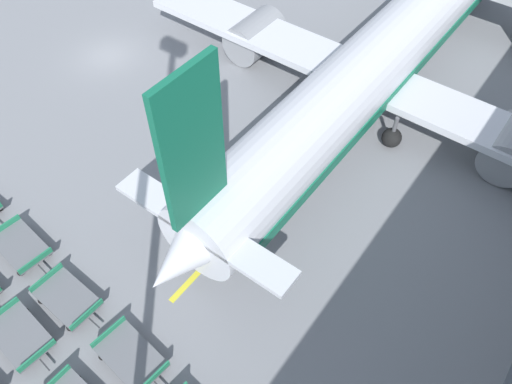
{
  "coord_description": "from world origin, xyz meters",
  "views": [
    {
      "loc": [
        25.94,
        -17.55,
        20.9
      ],
      "look_at": [
        16.67,
        -5.05,
        2.0
      ],
      "focal_mm": 35.0,
      "sensor_mm": 36.0,
      "label": 1
    }
  ],
  "objects_px": {
    "airplane": "(378,62)",
    "baggage_dolly_row_mid_a_col_c": "(20,336)",
    "baggage_dolly_row_mid_b_col_c": "(68,298)",
    "baggage_dolly_row_mid_b_col_d": "(131,357)",
    "baggage_dolly_row_mid_b_col_b": "(21,246)"
  },
  "relations": [
    {
      "from": "airplane",
      "to": "baggage_dolly_row_mid_a_col_c",
      "type": "xyz_separation_m",
      "value": [
        -4.38,
        -23.23,
        -2.43
      ]
    },
    {
      "from": "baggage_dolly_row_mid_b_col_c",
      "to": "baggage_dolly_row_mid_b_col_d",
      "type": "relative_size",
      "value": 0.99
    },
    {
      "from": "baggage_dolly_row_mid_a_col_c",
      "to": "baggage_dolly_row_mid_b_col_b",
      "type": "relative_size",
      "value": 1.0
    },
    {
      "from": "baggage_dolly_row_mid_b_col_b",
      "to": "baggage_dolly_row_mid_b_col_c",
      "type": "relative_size",
      "value": 1.01
    },
    {
      "from": "baggage_dolly_row_mid_b_col_b",
      "to": "baggage_dolly_row_mid_b_col_d",
      "type": "distance_m",
      "value": 8.29
    },
    {
      "from": "airplane",
      "to": "baggage_dolly_row_mid_b_col_c",
      "type": "distance_m",
      "value": 21.4
    },
    {
      "from": "baggage_dolly_row_mid_b_col_b",
      "to": "baggage_dolly_row_mid_b_col_d",
      "type": "relative_size",
      "value": 1.0
    },
    {
      "from": "airplane",
      "to": "baggage_dolly_row_mid_b_col_c",
      "type": "xyz_separation_m",
      "value": [
        -4.15,
        -20.85,
        -2.43
      ]
    },
    {
      "from": "baggage_dolly_row_mid_a_col_c",
      "to": "baggage_dolly_row_mid_b_col_b",
      "type": "bearing_deg",
      "value": 142.87
    },
    {
      "from": "airplane",
      "to": "baggage_dolly_row_mid_b_col_c",
      "type": "height_order",
      "value": "airplane"
    },
    {
      "from": "baggage_dolly_row_mid_b_col_c",
      "to": "baggage_dolly_row_mid_a_col_c",
      "type": "bearing_deg",
      "value": -95.71
    },
    {
      "from": "baggage_dolly_row_mid_b_col_c",
      "to": "airplane",
      "type": "bearing_deg",
      "value": 78.75
    },
    {
      "from": "airplane",
      "to": "baggage_dolly_row_mid_b_col_b",
      "type": "height_order",
      "value": "airplane"
    },
    {
      "from": "baggage_dolly_row_mid_a_col_c",
      "to": "baggage_dolly_row_mid_b_col_c",
      "type": "bearing_deg",
      "value": 84.29
    },
    {
      "from": "baggage_dolly_row_mid_b_col_b",
      "to": "baggage_dolly_row_mid_b_col_c",
      "type": "bearing_deg",
      "value": -6.87
    }
  ]
}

